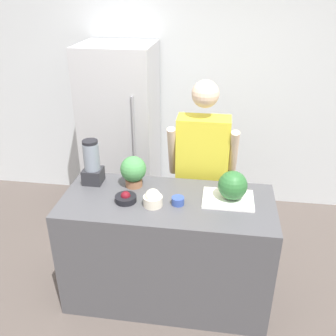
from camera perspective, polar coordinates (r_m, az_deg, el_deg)
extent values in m
plane|color=#564C47|center=(3.14, -1.11, -22.85)|extent=(14.00, 14.00, 0.00)
cube|color=silver|center=(4.19, 3.32, 11.68)|extent=(8.00, 0.06, 2.60)
cube|color=#4C4C51|center=(3.06, -0.10, -12.25)|extent=(1.60, 0.70, 0.92)
cube|color=#B7B7BC|center=(4.07, -7.13, 5.39)|extent=(0.74, 0.68, 1.84)
cylinder|color=gray|center=(3.63, -5.31, 5.92)|extent=(0.02, 0.02, 0.64)
cube|color=#333338|center=(3.51, 4.85, -7.68)|extent=(0.33, 0.18, 0.81)
cube|color=gold|center=(3.17, 5.33, 2.74)|extent=(0.44, 0.22, 0.58)
sphere|color=beige|center=(3.01, 5.72, 11.17)|extent=(0.22, 0.22, 0.22)
cylinder|color=beige|center=(3.16, 0.66, 2.56)|extent=(0.07, 0.23, 0.48)
cylinder|color=beige|center=(3.14, 9.92, 1.97)|extent=(0.07, 0.23, 0.48)
cube|color=white|center=(2.83, 9.13, -4.70)|extent=(0.38, 0.30, 0.01)
sphere|color=#2D6B33|center=(2.78, 9.83, -2.63)|extent=(0.22, 0.22, 0.22)
cylinder|color=black|center=(2.79, -6.46, -4.66)|extent=(0.16, 0.16, 0.05)
sphere|color=maroon|center=(2.78, -6.48, -4.26)|extent=(0.07, 0.07, 0.07)
cylinder|color=beige|center=(2.72, -2.32, -5.04)|extent=(0.14, 0.14, 0.07)
sphere|color=white|center=(2.70, -2.33, -4.36)|extent=(0.12, 0.12, 0.12)
cylinder|color=#334C9E|center=(2.73, 1.52, -5.02)|extent=(0.09, 0.09, 0.06)
cube|color=#28282D|center=(3.06, -11.32, -1.15)|extent=(0.15, 0.15, 0.12)
cylinder|color=gray|center=(2.99, -11.61, 1.74)|extent=(0.13, 0.13, 0.22)
cylinder|color=black|center=(2.94, -11.82, 3.90)|extent=(0.12, 0.12, 0.02)
cylinder|color=#996647|center=(2.98, -5.22, -2.17)|extent=(0.13, 0.13, 0.06)
sphere|color=#478E4C|center=(2.93, -5.31, -0.15)|extent=(0.20, 0.20, 0.20)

